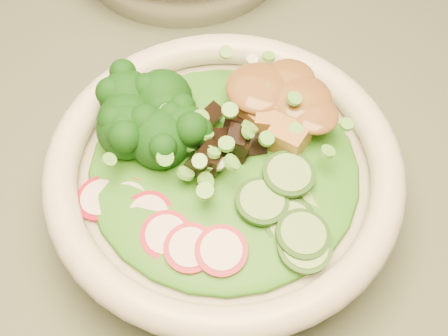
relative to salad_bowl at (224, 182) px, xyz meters
The scene contains 9 objects.
salad_bowl is the anchor object (origin of this frame).
lettuce_bed 0.02m from the salad_bowl, 12.34° to the left, with size 0.21×0.21×0.02m, color #286916.
broccoli_florets 0.07m from the salad_bowl, behind, with size 0.08×0.07×0.04m, color black, non-canonical shape.
radish_slices 0.07m from the salad_bowl, 95.69° to the right, with size 0.11×0.04×0.02m, color maroon, non-canonical shape.
cucumber_slices 0.07m from the salad_bowl, ahead, with size 0.07×0.07×0.04m, color #87BF6A, non-canonical shape.
mushroom_heap 0.04m from the salad_bowl, 81.76° to the left, with size 0.07×0.07×0.04m, color black, non-canonical shape.
tofu_cubes 0.07m from the salad_bowl, 80.27° to the left, with size 0.09×0.06×0.04m, color olive, non-canonical shape.
peanut_sauce 0.08m from the salad_bowl, 80.27° to the left, with size 0.07×0.06×0.02m, color brown.
scallion_garnish 0.05m from the salad_bowl, ahead, with size 0.20×0.20×0.02m, color #57A93B, non-canonical shape.
Camera 1 is at (-0.08, -0.23, 1.20)m, focal length 50.00 mm.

